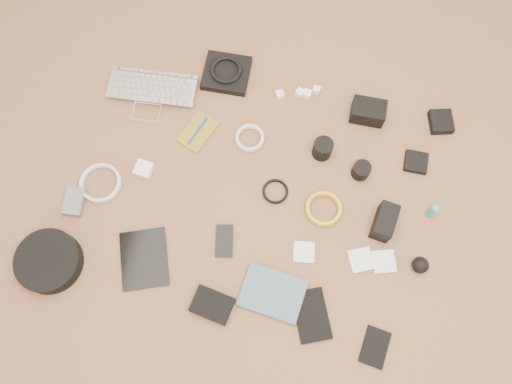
% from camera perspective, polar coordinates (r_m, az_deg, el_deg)
% --- Properties ---
extents(laptop, '(0.37, 0.26, 0.03)m').
position_cam_1_polar(laptop, '(2.06, -12.01, 10.34)').
color(laptop, silver).
rests_on(laptop, ground).
extents(headphone_pouch, '(0.18, 0.17, 0.03)m').
position_cam_1_polar(headphone_pouch, '(2.08, -3.40, 13.39)').
color(headphone_pouch, black).
rests_on(headphone_pouch, ground).
extents(headphones, '(0.13, 0.13, 0.02)m').
position_cam_1_polar(headphones, '(2.06, -3.44, 13.75)').
color(headphones, black).
rests_on(headphones, headphone_pouch).
extents(charger_a, '(0.04, 0.04, 0.03)m').
position_cam_1_polar(charger_a, '(2.03, 2.75, 11.03)').
color(charger_a, white).
rests_on(charger_a, ground).
extents(charger_b, '(0.03, 0.03, 0.03)m').
position_cam_1_polar(charger_b, '(2.05, 6.91, 11.49)').
color(charger_b, white).
rests_on(charger_b, ground).
extents(charger_c, '(0.04, 0.04, 0.03)m').
position_cam_1_polar(charger_c, '(2.04, 5.03, 11.24)').
color(charger_c, white).
rests_on(charger_c, ground).
extents(charger_d, '(0.03, 0.03, 0.03)m').
position_cam_1_polar(charger_d, '(2.04, 5.87, 11.07)').
color(charger_d, white).
rests_on(charger_d, ground).
extents(dslr_camera, '(0.13, 0.09, 0.07)m').
position_cam_1_polar(dslr_camera, '(2.01, 12.68, 8.95)').
color(dslr_camera, black).
rests_on(dslr_camera, ground).
extents(lens_pouch, '(0.10, 0.11, 0.03)m').
position_cam_1_polar(lens_pouch, '(2.10, 20.38, 7.53)').
color(lens_pouch, black).
rests_on(lens_pouch, ground).
extents(notebook_olive, '(0.15, 0.18, 0.01)m').
position_cam_1_polar(notebook_olive, '(1.98, -6.67, 6.85)').
color(notebook_olive, olive).
rests_on(notebook_olive, ground).
extents(pen_blue, '(0.05, 0.13, 0.01)m').
position_cam_1_polar(pen_blue, '(1.97, -6.69, 6.95)').
color(pen_blue, '#142CA4').
rests_on(pen_blue, notebook_olive).
extents(cable_white_a, '(0.12, 0.12, 0.01)m').
position_cam_1_polar(cable_white_a, '(1.95, -0.72, 6.12)').
color(cable_white_a, silver).
rests_on(cable_white_a, ground).
extents(lens_a, '(0.09, 0.09, 0.08)m').
position_cam_1_polar(lens_a, '(1.91, 7.62, 4.93)').
color(lens_a, black).
rests_on(lens_a, ground).
extents(lens_b, '(0.08, 0.08, 0.06)m').
position_cam_1_polar(lens_b, '(1.91, 11.92, 2.44)').
color(lens_b, black).
rests_on(lens_b, ground).
extents(card_reader, '(0.09, 0.09, 0.02)m').
position_cam_1_polar(card_reader, '(2.00, 17.80, 3.28)').
color(card_reader, black).
rests_on(card_reader, ground).
extents(power_brick, '(0.07, 0.07, 0.03)m').
position_cam_1_polar(power_brick, '(1.94, -12.72, 2.58)').
color(power_brick, white).
rests_on(power_brick, ground).
extents(cable_white_b, '(0.16, 0.16, 0.01)m').
position_cam_1_polar(cable_white_b, '(1.97, -17.30, 0.94)').
color(cable_white_b, silver).
rests_on(cable_white_b, ground).
extents(cable_black, '(0.12, 0.12, 0.01)m').
position_cam_1_polar(cable_black, '(1.87, 2.22, 0.03)').
color(cable_black, black).
rests_on(cable_black, ground).
extents(cable_yellow, '(0.16, 0.16, 0.02)m').
position_cam_1_polar(cable_yellow, '(1.86, 7.71, -1.96)').
color(cable_yellow, gold).
rests_on(cable_yellow, ground).
extents(flash, '(0.09, 0.13, 0.09)m').
position_cam_1_polar(flash, '(1.85, 14.48, -3.32)').
color(flash, black).
rests_on(flash, ground).
extents(lens_cleaner, '(0.03, 0.03, 0.08)m').
position_cam_1_polar(lens_cleaner, '(1.92, 19.48, -2.09)').
color(lens_cleaner, teal).
rests_on(lens_cleaner, ground).
extents(battery_charger, '(0.08, 0.11, 0.03)m').
position_cam_1_polar(battery_charger, '(1.96, -20.04, -1.03)').
color(battery_charger, '#5B5B60').
rests_on(battery_charger, ground).
extents(tablet, '(0.23, 0.26, 0.01)m').
position_cam_1_polar(tablet, '(1.85, -12.65, -7.45)').
color(tablet, black).
rests_on(tablet, ground).
extents(phone, '(0.08, 0.13, 0.01)m').
position_cam_1_polar(phone, '(1.82, -3.64, -5.59)').
color(phone, black).
rests_on(phone, ground).
extents(filter_case_left, '(0.08, 0.08, 0.01)m').
position_cam_1_polar(filter_case_left, '(1.82, 5.49, -6.86)').
color(filter_case_left, silver).
rests_on(filter_case_left, ground).
extents(filter_case_mid, '(0.11, 0.11, 0.01)m').
position_cam_1_polar(filter_case_mid, '(1.84, 11.91, -7.60)').
color(filter_case_mid, silver).
rests_on(filter_case_mid, ground).
extents(filter_case_right, '(0.10, 0.10, 0.01)m').
position_cam_1_polar(filter_case_right, '(1.86, 14.41, -7.71)').
color(filter_case_right, silver).
rests_on(filter_case_right, ground).
extents(air_blower, '(0.06, 0.06, 0.06)m').
position_cam_1_polar(air_blower, '(1.87, 18.27, -7.93)').
color(air_blower, black).
rests_on(air_blower, ground).
extents(headphone_case, '(0.30, 0.30, 0.06)m').
position_cam_1_polar(headphone_case, '(1.92, -22.58, -7.32)').
color(headphone_case, black).
rests_on(headphone_case, ground).
extents(drive_case, '(0.15, 0.12, 0.03)m').
position_cam_1_polar(drive_case, '(1.77, -5.02, -12.74)').
color(drive_case, black).
rests_on(drive_case, ground).
extents(paperback, '(0.23, 0.19, 0.02)m').
position_cam_1_polar(paperback, '(1.77, 1.06, -13.95)').
color(paperback, '#435B72').
rests_on(paperback, ground).
extents(notebook_black_a, '(0.17, 0.21, 0.01)m').
position_cam_1_polar(notebook_black_a, '(1.78, 6.37, -13.82)').
color(notebook_black_a, black).
rests_on(notebook_black_a, ground).
extents(notebook_black_b, '(0.10, 0.14, 0.01)m').
position_cam_1_polar(notebook_black_b, '(1.81, 13.43, -16.86)').
color(notebook_black_b, black).
rests_on(notebook_black_b, ground).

